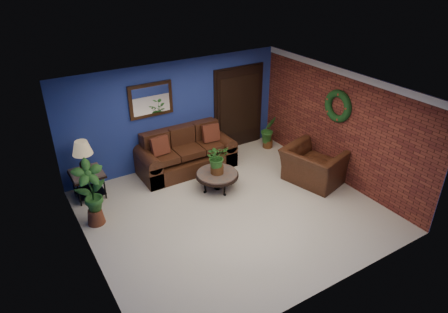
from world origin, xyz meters
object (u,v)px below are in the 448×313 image
coffee_table (217,175)px  side_chair (187,147)px  end_table (87,178)px  table_lamp (83,153)px  sofa (185,156)px  armchair (314,166)px

coffee_table → side_chair: 1.25m
end_table → table_lamp: bearing=180.0°
sofa → end_table: size_ratio=3.42×
table_lamp → coffee_table: bearing=-25.2°
sofa → coffee_table: bearing=-81.5°
sofa → end_table: sofa is taller
coffee_table → side_chair: size_ratio=0.99×
coffee_table → sofa: bearing=98.5°
armchair → sofa: bearing=31.4°
sofa → coffee_table: 1.21m
side_chair → armchair: 2.97m
table_lamp → side_chair: 2.41m
table_lamp → side_chair: size_ratio=0.72×
side_chair → armchair: size_ratio=0.75×
table_lamp → side_chair: bearing=1.7°
side_chair → end_table: bearing=-174.3°
coffee_table → end_table: size_ratio=1.42×
table_lamp → side_chair: table_lamp is taller
coffee_table → armchair: (1.99, -0.86, 0.06)m
sofa → side_chair: 0.21m
sofa → end_table: (-2.29, -0.03, 0.13)m
side_chair → table_lamp: bearing=-174.3°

